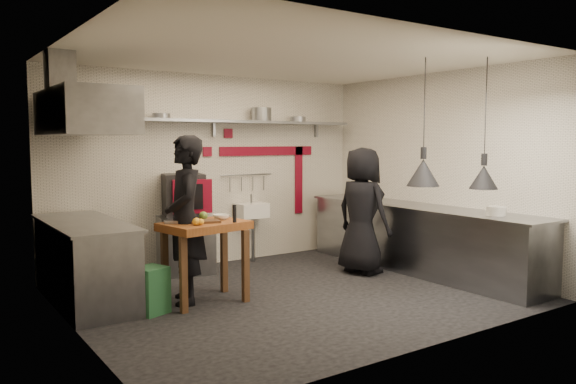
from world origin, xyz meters
TOP-DOWN VIEW (x-y plane):
  - floor at (0.00, 0.00)m, footprint 5.00×5.00m
  - ceiling at (0.00, 0.00)m, footprint 5.00×5.00m
  - wall_back at (0.00, 2.10)m, footprint 5.00×0.04m
  - wall_front at (0.00, -2.10)m, footprint 5.00×0.04m
  - wall_left at (-2.50, 0.00)m, footprint 0.04×4.20m
  - wall_right at (2.50, 0.00)m, footprint 0.04×4.20m
  - red_band_horiz at (0.95, 2.08)m, footprint 1.70×0.02m
  - red_band_vert at (1.55, 2.08)m, footprint 0.14×0.02m
  - red_tile_a at (0.25, 2.08)m, footprint 0.14×0.02m
  - red_tile_b at (-0.10, 2.08)m, footprint 0.14×0.02m
  - back_shelf at (0.00, 1.92)m, footprint 4.60×0.34m
  - shelf_bracket_left at (-1.90, 2.07)m, footprint 0.04×0.06m
  - shelf_bracket_mid at (0.00, 2.07)m, footprint 0.04×0.06m
  - shelf_bracket_right at (1.90, 2.07)m, footprint 0.04×0.06m
  - pan_far_left at (-1.60, 1.92)m, footprint 0.28×0.28m
  - pan_mid_left at (-0.87, 1.92)m, footprint 0.32×0.32m
  - stock_pot at (0.74, 1.92)m, footprint 0.38×0.38m
  - pan_right at (1.42, 1.92)m, footprint 0.27×0.27m
  - oven_stand at (-0.60, 1.79)m, footprint 0.87×0.82m
  - combi_oven at (-0.61, 1.81)m, footprint 0.64×0.61m
  - oven_door at (-0.60, 1.52)m, footprint 0.52×0.16m
  - oven_glass at (-0.63, 1.50)m, footprint 0.31×0.09m
  - hand_sink at (0.55, 1.92)m, footprint 0.46×0.34m
  - sink_tap at (0.55, 1.92)m, footprint 0.03×0.03m
  - sink_drain at (0.55, 1.88)m, footprint 0.06×0.06m
  - utensil_rail at (0.55, 2.06)m, footprint 0.90×0.02m
  - counter_right at (2.15, 0.00)m, footprint 0.70×3.80m
  - counter_right_top at (2.15, 0.00)m, footprint 0.76×3.90m
  - plate_stack at (2.12, -1.26)m, footprint 0.30×0.30m
  - small_bowl_right at (2.10, -1.24)m, footprint 0.25×0.25m
  - counter_left at (-2.15, 1.05)m, footprint 0.70×1.90m
  - counter_left_top at (-2.15, 1.05)m, footprint 0.76×2.00m
  - extractor_hood at (-2.10, 1.05)m, footprint 0.78×1.60m
  - hood_duct at (-2.35, 1.05)m, footprint 0.28×0.28m
  - green_bin at (-1.69, 0.25)m, footprint 0.39×0.39m
  - prep_table at (-1.01, 0.32)m, footprint 1.02×0.79m
  - cutting_board at (-1.03, 0.29)m, footprint 0.38×0.31m
  - pepper_mill at (-0.75, 0.10)m, footprint 0.06×0.06m
  - lemon_a at (-1.20, 0.14)m, footprint 0.09×0.09m
  - lemon_b at (-1.16, 0.11)m, footprint 0.09×0.09m
  - veg_ball at (-0.96, 0.46)m, footprint 0.14×0.14m
  - steel_tray at (-1.34, 0.43)m, footprint 0.23×0.19m
  - bowl at (-0.76, 0.39)m, footprint 0.26×0.26m
  - heat_lamp_near at (1.25, -0.86)m, footprint 0.50×0.50m
  - heat_lamp_far at (1.81, -1.29)m, footprint 0.39×0.39m
  - chef_left at (-1.20, 0.43)m, footprint 0.65×0.80m
  - chef_right at (1.42, 0.38)m, footprint 0.67×0.92m

SIDE VIEW (x-z plane):
  - floor at x=0.00m, z-range 0.00..0.00m
  - green_bin at x=-1.69m, z-range 0.00..0.50m
  - sink_drain at x=0.55m, z-range 0.01..0.67m
  - oven_stand at x=-0.60m, z-range 0.00..0.80m
  - counter_right at x=2.15m, z-range 0.00..0.90m
  - counter_left at x=-2.15m, z-range 0.00..0.90m
  - prep_table at x=-1.01m, z-range 0.00..0.92m
  - hand_sink at x=0.55m, z-range 0.67..0.89m
  - chef_right at x=1.42m, z-range 0.00..1.75m
  - counter_right_top at x=2.15m, z-range 0.90..0.93m
  - counter_left_top at x=-2.15m, z-range 0.90..0.93m
  - cutting_board at x=-1.03m, z-range 0.92..0.94m
  - steel_tray at x=-1.34m, z-range 0.92..0.95m
  - chef_left at x=-1.20m, z-range 0.00..1.90m
  - bowl at x=-0.76m, z-range 0.92..0.98m
  - small_bowl_right at x=2.10m, z-range 0.93..0.98m
  - lemon_b at x=-1.16m, z-range 0.92..0.99m
  - sink_tap at x=0.55m, z-range 0.89..1.03m
  - lemon_a at x=-1.20m, z-range 0.92..1.00m
  - veg_ball at x=-0.96m, z-range 0.92..1.02m
  - plate_stack at x=2.12m, z-range 0.93..1.04m
  - pepper_mill at x=-0.75m, z-range 0.92..1.12m
  - combi_oven at x=-0.61m, z-range 0.80..1.38m
  - oven_door at x=-0.60m, z-range 0.86..1.32m
  - oven_glass at x=-0.63m, z-range 0.92..1.26m
  - red_band_vert at x=1.55m, z-range 0.65..1.75m
  - utensil_rail at x=0.55m, z-range 1.31..1.33m
  - wall_back at x=0.00m, z-range 0.00..2.80m
  - wall_front at x=0.00m, z-range 0.00..2.80m
  - wall_left at x=-2.50m, z-range 0.00..2.80m
  - wall_right at x=2.50m, z-range 0.00..2.80m
  - red_band_horiz at x=0.95m, z-range 1.61..1.75m
  - red_tile_b at x=-0.10m, z-range 1.61..1.75m
  - red_tile_a at x=0.25m, z-range 1.88..2.02m
  - shelf_bracket_left at x=-1.90m, z-range 1.90..2.14m
  - shelf_bracket_mid at x=0.00m, z-range 1.90..2.14m
  - shelf_bracket_right at x=1.90m, z-range 1.90..2.14m
  - heat_lamp_far at x=1.81m, z-range 1.27..2.80m
  - heat_lamp_near at x=1.25m, z-range 1.30..2.80m
  - back_shelf at x=0.00m, z-range 2.10..2.14m
  - extractor_hood at x=-2.10m, z-range 1.90..2.40m
  - pan_mid_left at x=-0.87m, z-range 2.14..2.21m
  - pan_right at x=1.42m, z-range 2.14..2.22m
  - pan_far_left at x=-1.60m, z-range 2.14..2.23m
  - stock_pot at x=0.74m, z-range 2.14..2.34m
  - hood_duct at x=-2.35m, z-range 2.30..2.80m
  - ceiling at x=0.00m, z-range 2.80..2.80m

